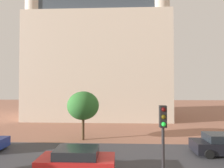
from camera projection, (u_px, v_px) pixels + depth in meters
name	position (u px, v px, depth m)	size (l,w,h in m)	color
ground_plane	(111.00, 157.00, 12.69)	(120.00, 120.00, 0.00)	#93604C
street_asphalt_strip	(111.00, 162.00, 11.78)	(120.00, 7.94, 0.00)	#38383D
landmark_building	(100.00, 59.00, 31.43)	(22.39, 13.24, 33.72)	beige
car_red	(77.00, 162.00, 10.13)	(4.37, 1.98, 1.51)	red
car_black	(222.00, 144.00, 13.20)	(4.34, 1.99, 1.53)	black
traffic_light_pole	(163.00, 136.00, 7.24)	(0.28, 0.34, 4.25)	black
tree_curb_far	(83.00, 106.00, 16.97)	(3.04, 3.04, 4.65)	#4C3823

